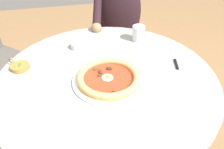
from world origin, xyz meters
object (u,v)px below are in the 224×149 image
Objects in this scene: dining_table at (107,93)px; diner_person at (118,37)px; water_glass at (138,34)px; pizza_on_plate at (109,78)px; steak_knife at (175,61)px; cafe_chair_diner at (119,30)px; olive_pan at (20,67)px; ramekin_capers at (77,45)px; fork_utensil at (173,104)px.

dining_table is 0.78m from diner_person.
pizza_on_plate is at bearing -36.43° from water_glass.
dining_table is 0.15m from pizza_on_plate.
cafe_chair_diner is at bearing -173.19° from steak_knife.
pizza_on_plate is 3.33× the size of olive_pan.
pizza_on_plate is 0.28× the size of diner_person.
water_glass is 0.91× the size of olive_pan.
diner_person is at bearing 142.02° from ramekin_capers.
ramekin_capers is 0.06× the size of diner_person.
steak_knife is at bearing 6.81° from cafe_chair_diner.
pizza_on_plate is 0.46m from olive_pan.
diner_person is (-0.70, -0.14, -0.20)m from steak_knife.
olive_pan reaches higher than pizza_on_plate.
ramekin_capers is (-0.29, -0.11, 0.14)m from dining_table.
steak_knife is (-0.04, 0.38, 0.12)m from dining_table.
fork_utensil is 0.18× the size of cafe_chair_diner.
diner_person is (-0.74, 0.24, -0.08)m from dining_table.
water_glass is (-0.35, 0.26, 0.02)m from pizza_on_plate.
diner_person is at bearing -168.42° from steak_knife.
water_glass is 0.56m from fork_utensil.
olive_pan is at bearing -77.17° from water_glass.
steak_knife is at bearing 63.45° from ramekin_capers.
ramekin_capers is at bearing -147.29° from fork_utensil.
water_glass reaches higher than ramekin_capers.
cafe_chair_diner reaches higher than olive_pan.
steak_knife is at bearing 82.25° from olive_pan.
steak_knife is at bearing 153.29° from fork_utensil.
diner_person reaches higher than dining_table.
fork_utensil is (0.54, 0.35, -0.02)m from ramekin_capers.
diner_person reaches higher than water_glass.
fork_utensil reaches higher than dining_table.
olive_pan is (-0.19, -0.42, -0.01)m from pizza_on_plate.
diner_person is at bearing 179.73° from fork_utensil.
cafe_chair_diner reaches higher than water_glass.
ramekin_capers is 0.33m from olive_pan.
ramekin_capers reaches higher than dining_table.
pizza_on_plate is 0.39m from steak_knife.
dining_table is 0.34m from ramekin_capers.
olive_pan is (-0.15, -0.42, 0.13)m from dining_table.
water_glass is 0.37m from ramekin_capers.
water_glass is at bearing -154.96° from steak_knife.
fork_utensil is 1.01m from diner_person.
steak_knife is at bearing 95.82° from dining_table.
diner_person reaches higher than ramekin_capers.
olive_pan is 0.91m from diner_person.
steak_knife is (0.26, 0.12, -0.04)m from water_glass.
fork_utensil is at bearing 42.49° from dining_table.
pizza_on_plate is 3.67× the size of water_glass.
water_glass is at bearing 143.57° from pizza_on_plate.
cafe_chair_diner is at bearing 177.51° from fork_utensil.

